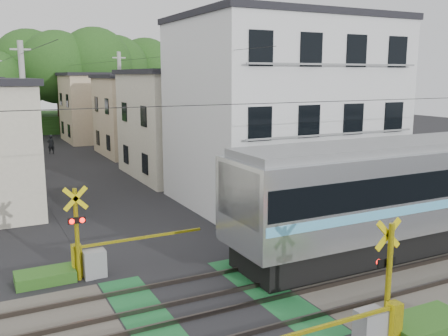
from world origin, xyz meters
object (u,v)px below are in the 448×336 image
crossing_signal_far (91,256)px  apartment_block (282,111)px  pedestrian (51,144)px  crossing_signal_near (375,318)px

crossing_signal_far → apartment_block: 13.14m
crossing_signal_far → pedestrian: 27.52m
crossing_signal_near → pedestrian: size_ratio=2.95×
crossing_signal_far → apartment_block: bearing=27.8°
crossing_signal_near → pedestrian: 34.79m
crossing_signal_near → crossing_signal_far: (-5.17, 7.31, 0.00)m
crossing_signal_far → pedestrian: bearing=84.5°
crossing_signal_far → crossing_signal_near: bearing=-54.7°
crossing_signal_far → apartment_block: (11.09, 5.84, 3.94)m
crossing_signal_near → crossing_signal_far: size_ratio=1.00×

